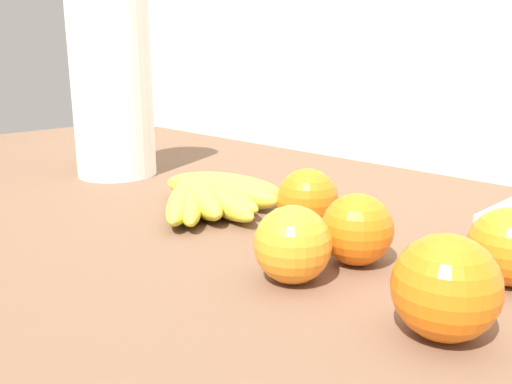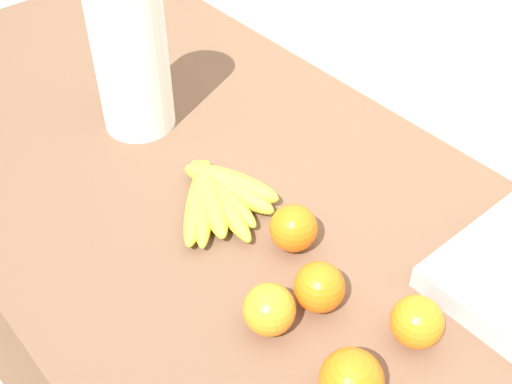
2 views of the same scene
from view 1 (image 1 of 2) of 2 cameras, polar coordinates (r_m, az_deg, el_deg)
The scene contains 8 objects.
wall_back at distance 1.05m, azimuth 17.18°, elevation -8.76°, with size 2.26×0.06×1.30m, color silver.
banana_bunch at distance 0.70m, azimuth -5.21°, elevation -0.33°, with size 0.21×0.19×0.04m.
orange_center at distance 0.41m, azimuth 19.18°, elevation -9.37°, with size 0.08×0.08×0.08m, color orange.
orange_back_right at distance 0.48m, azimuth 3.84°, elevation -5.48°, with size 0.07×0.07×0.07m, color orange.
orange_front at distance 0.52m, azimuth 24.80°, elevation -5.19°, with size 0.07×0.07×0.07m, color orange.
orange_right at distance 0.53m, azimuth 10.49°, elevation -3.85°, with size 0.07×0.07×0.07m, color orange.
orange_back_left at distance 0.62m, azimuth 5.38°, elevation -0.75°, with size 0.07×0.07×0.07m, color orange.
paper_towel_roll at distance 0.91m, azimuth -14.79°, elevation 10.70°, with size 0.13×0.13×0.32m.
Camera 1 is at (0.43, -0.45, 1.06)m, focal length 38.34 mm.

